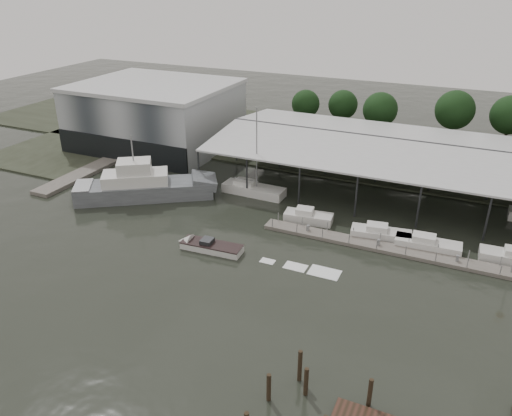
% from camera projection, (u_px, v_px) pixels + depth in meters
% --- Properties ---
extents(ground, '(200.00, 200.00, 0.00)m').
position_uv_depth(ground, '(220.00, 264.00, 50.88)').
color(ground, black).
rests_on(ground, ground).
extents(land_strip_far, '(140.00, 30.00, 0.30)m').
position_uv_depth(land_strip_far, '(336.00, 145.00, 85.36)').
color(land_strip_far, '#383F2F').
rests_on(land_strip_far, ground).
extents(land_strip_west, '(20.00, 40.00, 0.30)m').
position_uv_depth(land_strip_west, '(104.00, 135.00, 90.45)').
color(land_strip_west, '#383F2F').
rests_on(land_strip_west, ground).
extents(storage_warehouse, '(24.50, 20.50, 10.50)m').
position_uv_depth(storage_warehouse, '(156.00, 114.00, 83.69)').
color(storage_warehouse, '#9FA5A9').
rests_on(storage_warehouse, ground).
extents(covered_boat_shed, '(58.24, 24.00, 6.96)m').
position_uv_depth(covered_boat_shed, '(435.00, 149.00, 64.91)').
color(covered_boat_shed, silver).
rests_on(covered_boat_shed, ground).
extents(trawler_dock, '(3.00, 18.00, 0.50)m').
position_uv_depth(trawler_dock, '(85.00, 172.00, 73.50)').
color(trawler_dock, slate).
rests_on(trawler_dock, ground).
extents(floating_dock, '(28.00, 2.00, 1.40)m').
position_uv_depth(floating_dock, '(387.00, 248.00, 53.41)').
color(floating_dock, slate).
rests_on(floating_dock, ground).
extents(grey_trawler, '(17.68, 13.72, 8.84)m').
position_uv_depth(grey_trawler, '(146.00, 186.00, 65.27)').
color(grey_trawler, slate).
rests_on(grey_trawler, ground).
extents(white_sailboat, '(8.54, 2.80, 12.04)m').
position_uv_depth(white_sailboat, '(253.00, 189.00, 66.67)').
color(white_sailboat, silver).
rests_on(white_sailboat, ground).
extents(speedboat_underway, '(18.40, 3.26, 2.00)m').
position_uv_depth(speedboat_underway, '(207.00, 246.00, 53.47)').
color(speedboat_underway, silver).
rests_on(speedboat_underway, ground).
extents(moored_cruiser_0, '(5.91, 2.85, 1.70)m').
position_uv_depth(moored_cruiser_0, '(308.00, 217.00, 59.35)').
color(moored_cruiser_0, silver).
rests_on(moored_cruiser_0, ground).
extents(moored_cruiser_1, '(6.80, 3.09, 1.70)m').
position_uv_depth(moored_cruiser_1, '(380.00, 233.00, 55.56)').
color(moored_cruiser_1, silver).
rests_on(moored_cruiser_1, ground).
extents(moored_cruiser_2, '(6.93, 2.50, 1.70)m').
position_uv_depth(moored_cruiser_2, '(427.00, 244.00, 53.36)').
color(moored_cruiser_2, silver).
rests_on(moored_cruiser_2, ground).
extents(mooring_pilings, '(6.77, 6.88, 3.70)m').
position_uv_depth(mooring_pilings, '(303.00, 402.00, 33.34)').
color(mooring_pilings, '#322719').
rests_on(mooring_pilings, ground).
extents(horizon_tree_line, '(68.76, 10.47, 9.59)m').
position_uv_depth(horizon_tree_line, '(497.00, 120.00, 79.00)').
color(horizon_tree_line, black).
rests_on(horizon_tree_line, ground).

